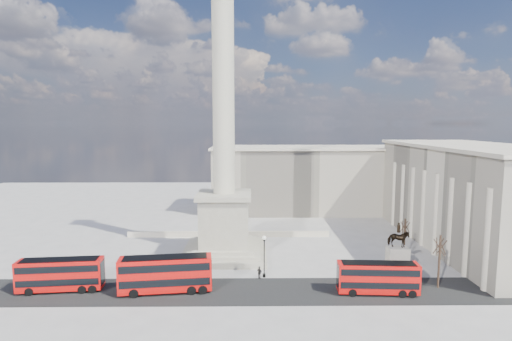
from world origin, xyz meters
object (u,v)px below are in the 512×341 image
object	(u,v)px
red_bus_c	(378,278)
pedestrian_crossing	(259,273)
pedestrian_standing	(413,269)
victorian_lamp	(264,253)
equestrian_statue	(398,257)
nelsons_column	(224,180)
pedestrian_walking	(370,266)
red_bus_a	(61,274)
red_bus_b	(166,274)

from	to	relation	value
red_bus_c	pedestrian_crossing	xyz separation A→B (m)	(-15.56, 5.36, -1.32)
pedestrian_standing	victorian_lamp	bearing A→B (deg)	4.81
equestrian_statue	pedestrian_standing	size ratio (longest dim) A/B	4.67
nelsons_column	pedestrian_walking	size ratio (longest dim) A/B	28.44
red_bus_a	nelsons_column	bearing A→B (deg)	29.48
nelsons_column	pedestrian_standing	bearing A→B (deg)	-18.33
equestrian_statue	pedestrian_walking	size ratio (longest dim) A/B	4.50
red_bus_a	red_bus_b	size ratio (longest dim) A/B	0.90
red_bus_a	red_bus_b	distance (m)	14.22
nelsons_column	red_bus_a	bearing A→B (deg)	-145.00
equestrian_statue	pedestrian_crossing	xyz separation A→B (m)	(-20.59, -1.51, -1.82)
pedestrian_walking	pedestrian_standing	size ratio (longest dim) A/B	1.04
victorian_lamp	pedestrian_walking	xyz separation A→B (m)	(16.17, 1.93, -2.77)
red_bus_c	pedestrian_standing	size ratio (longest dim) A/B	6.26
red_bus_a	pedestrian_walking	distance (m)	44.05
nelsons_column	pedestrian_walking	xyz separation A→B (m)	(22.62, -8.13, -12.04)
red_bus_b	red_bus_c	distance (m)	28.04
red_bus_b	pedestrian_crossing	world-z (taller)	red_bus_b
nelsons_column	pedestrian_standing	distance (m)	32.42
red_bus_a	pedestrian_walking	world-z (taller)	red_bus_a
pedestrian_walking	red_bus_b	bearing A→B (deg)	164.08
victorian_lamp	pedestrian_crossing	xyz separation A→B (m)	(-0.70, -0.55, -2.74)
red_bus_a	pedestrian_standing	size ratio (longest dim) A/B	6.57
red_bus_a	pedestrian_crossing	bearing A→B (deg)	3.11
red_bus_c	pedestrian_standing	world-z (taller)	red_bus_c
red_bus_b	victorian_lamp	size ratio (longest dim) A/B	1.99
pedestrian_walking	victorian_lamp	bearing A→B (deg)	157.31
nelsons_column	pedestrian_crossing	distance (m)	17.02
victorian_lamp	nelsons_column	bearing A→B (deg)	122.64
pedestrian_standing	pedestrian_crossing	size ratio (longest dim) A/B	0.93
pedestrian_walking	equestrian_statue	bearing A→B (deg)	-44.03
pedestrian_crossing	equestrian_statue	bearing A→B (deg)	-134.13
red_bus_b	pedestrian_crossing	xyz separation A→B (m)	(12.47, 4.61, -1.66)
red_bus_a	equestrian_statue	size ratio (longest dim) A/B	1.41
equestrian_statue	pedestrian_standing	xyz separation A→B (m)	(2.23, -0.37, -1.88)
red_bus_c	nelsons_column	bearing A→B (deg)	146.39
pedestrian_standing	equestrian_statue	bearing A→B (deg)	-6.05
equestrian_statue	pedestrian_crossing	distance (m)	20.73
red_bus_b	pedestrian_walking	size ratio (longest dim) A/B	7.03
nelsons_column	pedestrian_crossing	xyz separation A→B (m)	(5.74, -10.61, -12.01)
red_bus_b	equestrian_statue	world-z (taller)	equestrian_statue
nelsons_column	red_bus_b	distance (m)	19.59
red_bus_a	equestrian_statue	distance (m)	47.59
nelsons_column	red_bus_b	bearing A→B (deg)	-113.84
equestrian_statue	pedestrian_standing	distance (m)	2.93
red_bus_c	equestrian_statue	size ratio (longest dim) A/B	1.34
red_bus_c	pedestrian_walking	xyz separation A→B (m)	(1.31, 7.84, -1.35)
red_bus_a	red_bus_c	bearing A→B (deg)	-7.30
equestrian_statue	pedestrian_walking	distance (m)	4.26
nelsons_column	red_bus_b	world-z (taller)	nelsons_column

